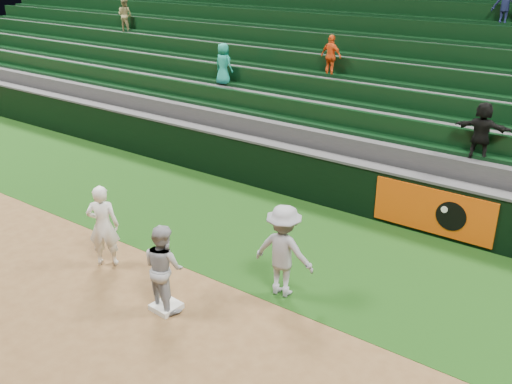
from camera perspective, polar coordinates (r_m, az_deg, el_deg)
ground at (r=10.51m, az=-9.00°, el=-10.12°), size 70.00×70.00×0.00m
foul_grass at (r=12.48m, az=0.67°, el=-4.13°), size 36.00×4.20×0.01m
first_base at (r=10.11m, az=-8.96°, el=-11.25°), size 0.47×0.47×0.10m
first_baseman at (r=11.34m, az=-15.04°, el=-3.27°), size 0.72×0.68×1.66m
baserunner at (r=9.80m, az=-9.21°, el=-7.43°), size 0.86×0.73×1.55m
base_coach at (r=10.00m, az=2.77°, el=-5.91°), size 1.18×0.77×1.71m
field_wall at (r=13.91m, az=6.03°, el=1.51°), size 36.00×0.45×1.25m
stadium_seating at (r=16.84m, az=12.70°, el=8.68°), size 36.00×5.95×4.95m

